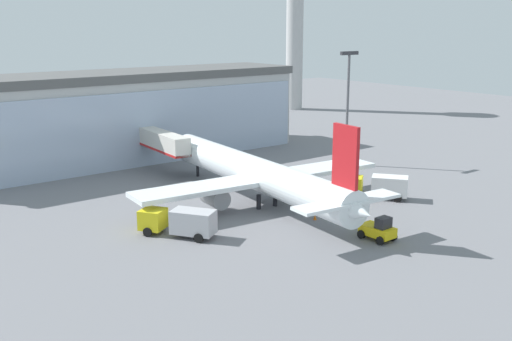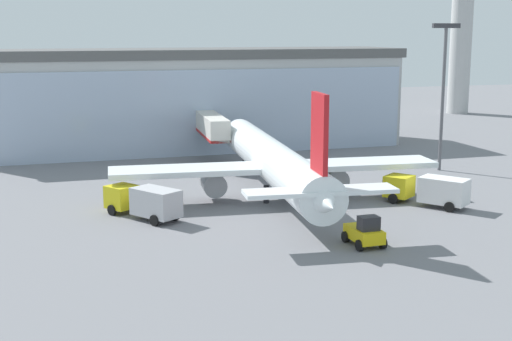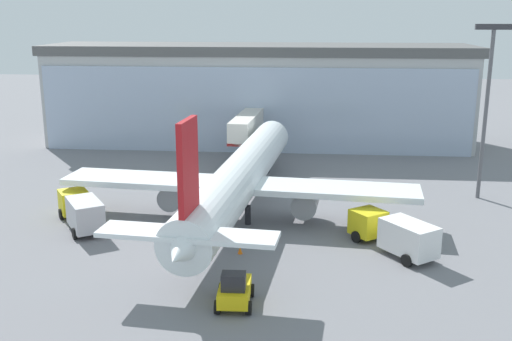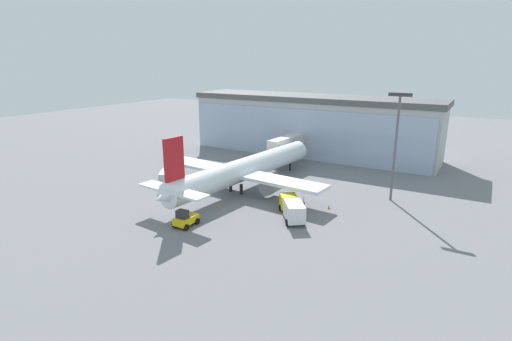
% 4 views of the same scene
% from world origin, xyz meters
% --- Properties ---
extents(ground, '(240.00, 240.00, 0.00)m').
position_xyz_m(ground, '(0.00, 0.00, 0.00)').
color(ground, slate).
extents(terminal_building, '(54.86, 13.09, 12.84)m').
position_xyz_m(terminal_building, '(0.00, 36.15, 6.42)').
color(terminal_building, '#B3B3B3').
rests_on(terminal_building, ground).
extents(jet_bridge, '(3.20, 14.65, 5.60)m').
position_xyz_m(jet_bridge, '(-0.10, 26.13, 4.23)').
color(jet_bridge, beige).
rests_on(jet_bridge, ground).
extents(apron_light_mast, '(3.20, 0.40, 15.88)m').
position_xyz_m(apron_light_mast, '(22.82, 13.30, 9.62)').
color(apron_light_mast, '#59595E').
rests_on(apron_light_mast, ground).
extents(airplane, '(29.90, 37.07, 10.85)m').
position_xyz_m(airplane, '(1.22, 6.13, 3.33)').
color(airplane, white).
rests_on(airplane, ground).
extents(catering_truck, '(5.90, 7.29, 2.65)m').
position_xyz_m(catering_truck, '(-11.14, 2.04, 1.47)').
color(catering_truck, yellow).
rests_on(catering_truck, ground).
extents(fuel_truck, '(6.15, 7.15, 2.65)m').
position_xyz_m(fuel_truck, '(13.31, -0.83, 1.47)').
color(fuel_truck, yellow).
rests_on(fuel_truck, ground).
extents(baggage_cart, '(2.12, 3.06, 1.50)m').
position_xyz_m(baggage_cart, '(11.88, 2.99, 0.50)').
color(baggage_cart, slate).
rests_on(baggage_cart, ground).
extents(pushback_tug, '(2.25, 3.26, 2.30)m').
position_xyz_m(pushback_tug, '(2.85, -10.07, 0.97)').
color(pushback_tug, yellow).
rests_on(pushback_tug, ground).
extents(safety_cone_nose, '(0.36, 0.36, 0.55)m').
position_xyz_m(safety_cone_nose, '(2.23, -2.22, 0.28)').
color(safety_cone_nose, orange).
rests_on(safety_cone_nose, ground).
extents(safety_cone_wingtip, '(0.36, 0.36, 0.55)m').
position_xyz_m(safety_cone_wingtip, '(16.22, 5.05, 0.28)').
color(safety_cone_wingtip, orange).
rests_on(safety_cone_wingtip, ground).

